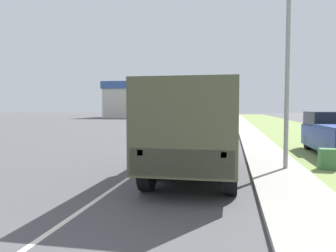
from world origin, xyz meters
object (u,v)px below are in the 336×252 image
object	(u,v)px
car_second_ahead	(187,121)
lamp_post	(280,53)
car_nearest_ahead	(162,128)
military_truck	(197,125)

from	to	relation	value
car_second_ahead	lamp_post	size ratio (longest dim) A/B	0.73
car_nearest_ahead	car_second_ahead	distance (m)	12.01
military_truck	car_second_ahead	distance (m)	23.96
military_truck	lamp_post	size ratio (longest dim) A/B	1.09
lamp_post	car_second_ahead	bearing A→B (deg)	105.07
car_nearest_ahead	car_second_ahead	xyz separation A→B (m)	(0.03, 12.01, 0.00)
lamp_post	military_truck	bearing A→B (deg)	-154.88
military_truck	car_nearest_ahead	xyz separation A→B (m)	(-3.52, 11.68, -0.85)
military_truck	car_nearest_ahead	size ratio (longest dim) A/B	1.64
military_truck	car_second_ahead	world-z (taller)	military_truck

